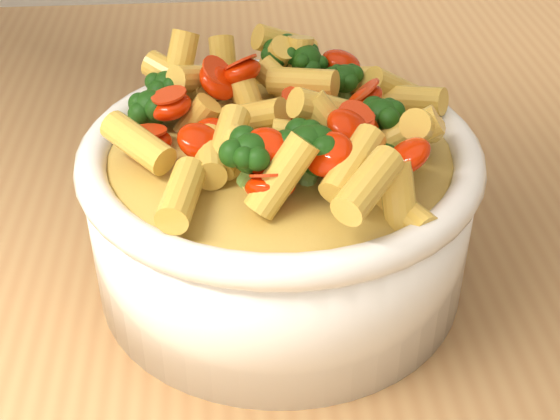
{
  "coord_description": "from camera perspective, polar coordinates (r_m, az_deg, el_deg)",
  "views": [
    {
      "loc": [
        0.04,
        -0.43,
        1.21
      ],
      "look_at": [
        0.07,
        -0.06,
        0.95
      ],
      "focal_mm": 50.0,
      "sensor_mm": 36.0,
      "label": 1
    }
  ],
  "objects": [
    {
      "name": "table",
      "position": [
        0.59,
        -7.31,
        -8.53
      ],
      "size": [
        1.2,
        0.8,
        0.9
      ],
      "color": "#A17545",
      "rests_on": "ground"
    },
    {
      "name": "serving_bowl",
      "position": [
        0.45,
        0.0,
        0.12
      ],
      "size": [
        0.22,
        0.22,
        0.1
      ],
      "color": "white",
      "rests_on": "table"
    },
    {
      "name": "pasta_salad",
      "position": [
        0.42,
        -0.0,
        6.79
      ],
      "size": [
        0.18,
        0.18,
        0.04
      ],
      "color": "#E7C648",
      "rests_on": "serving_bowl"
    }
  ]
}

